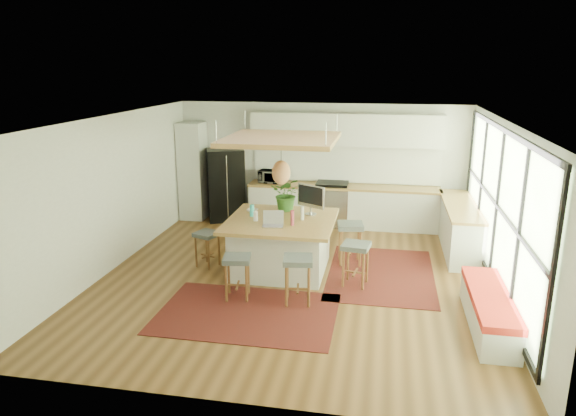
% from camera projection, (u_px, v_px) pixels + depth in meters
% --- Properties ---
extents(floor, '(7.00, 7.00, 0.00)m').
position_uv_depth(floor, '(294.00, 278.00, 9.03)').
color(floor, '#4E3116').
rests_on(floor, ground).
extents(ceiling, '(7.00, 7.00, 0.00)m').
position_uv_depth(ceiling, '(295.00, 119.00, 8.31)').
color(ceiling, white).
rests_on(ceiling, ground).
extents(wall_back, '(6.50, 0.00, 6.50)m').
position_uv_depth(wall_back, '(321.00, 163.00, 11.99)').
color(wall_back, beige).
rests_on(wall_back, ground).
extents(wall_front, '(6.50, 0.00, 6.50)m').
position_uv_depth(wall_front, '(235.00, 288.00, 5.35)').
color(wall_front, beige).
rests_on(wall_front, ground).
extents(wall_left, '(0.00, 7.00, 7.00)m').
position_uv_depth(wall_left, '(112.00, 193.00, 9.25)').
color(wall_left, beige).
rests_on(wall_left, ground).
extents(wall_right, '(0.00, 7.00, 7.00)m').
position_uv_depth(wall_right, '(503.00, 212.00, 8.09)').
color(wall_right, beige).
rests_on(wall_right, ground).
extents(window_wall, '(0.10, 6.20, 2.60)m').
position_uv_depth(window_wall, '(501.00, 209.00, 8.08)').
color(window_wall, black).
rests_on(window_wall, wall_right).
extents(pantry, '(0.55, 0.60, 2.25)m').
position_uv_depth(pantry, '(193.00, 171.00, 12.27)').
color(pantry, beige).
rests_on(pantry, floor).
extents(back_counter_base, '(4.20, 0.60, 0.88)m').
position_uv_depth(back_counter_base, '(343.00, 207.00, 11.83)').
color(back_counter_base, beige).
rests_on(back_counter_base, floor).
extents(back_counter_top, '(4.24, 0.64, 0.05)m').
position_uv_depth(back_counter_top, '(343.00, 187.00, 11.70)').
color(back_counter_top, olive).
rests_on(back_counter_top, back_counter_base).
extents(backsplash, '(4.20, 0.02, 0.80)m').
position_uv_depth(backsplash, '(345.00, 164.00, 11.87)').
color(backsplash, white).
rests_on(backsplash, wall_back).
extents(upper_cabinets, '(4.20, 0.34, 0.70)m').
position_uv_depth(upper_cabinets, '(346.00, 130.00, 11.51)').
color(upper_cabinets, beige).
rests_on(upper_cabinets, wall_back).
extents(range, '(0.76, 0.62, 1.00)m').
position_uv_depth(range, '(332.00, 204.00, 11.86)').
color(range, '#A5A5AA').
rests_on(range, floor).
extents(right_counter_base, '(0.60, 2.50, 0.88)m').
position_uv_depth(right_counter_base, '(460.00, 228.00, 10.29)').
color(right_counter_base, beige).
rests_on(right_counter_base, floor).
extents(right_counter_top, '(0.64, 2.54, 0.05)m').
position_uv_depth(right_counter_top, '(462.00, 206.00, 10.16)').
color(right_counter_top, olive).
rests_on(right_counter_top, right_counter_base).
extents(window_bench, '(0.52, 2.00, 0.50)m').
position_uv_depth(window_bench, '(489.00, 310.00, 7.30)').
color(window_bench, beige).
rests_on(window_bench, floor).
extents(ceiling_panel, '(1.86, 1.86, 0.80)m').
position_uv_depth(ceiling_panel, '(281.00, 155.00, 8.92)').
color(ceiling_panel, olive).
rests_on(ceiling_panel, ceiling).
extents(rug_near, '(2.60, 1.80, 0.01)m').
position_uv_depth(rug_near, '(247.00, 313.00, 7.75)').
color(rug_near, black).
rests_on(rug_near, floor).
extents(rug_right, '(1.80, 2.60, 0.01)m').
position_uv_depth(rug_right, '(381.00, 274.00, 9.20)').
color(rug_right, black).
rests_on(rug_right, floor).
extents(fridge, '(1.01, 0.91, 1.66)m').
position_uv_depth(fridge, '(226.00, 181.00, 12.18)').
color(fridge, black).
rests_on(fridge, floor).
extents(island, '(1.85, 1.85, 0.93)m').
position_uv_depth(island, '(281.00, 245.00, 9.29)').
color(island, olive).
rests_on(island, floor).
extents(stool_near_left, '(0.47, 0.47, 0.69)m').
position_uv_depth(stool_near_left, '(237.00, 277.00, 8.18)').
color(stool_near_left, '#3F4546').
rests_on(stool_near_left, floor).
extents(stool_near_right, '(0.50, 0.50, 0.74)m').
position_uv_depth(stool_near_right, '(298.00, 281.00, 8.01)').
color(stool_near_right, '#3F4546').
rests_on(stool_near_right, floor).
extents(stool_right_front, '(0.49, 0.49, 0.73)m').
position_uv_depth(stool_right_front, '(355.00, 265.00, 8.66)').
color(stool_right_front, '#3F4546').
rests_on(stool_right_front, floor).
extents(stool_right_back, '(0.51, 0.51, 0.76)m').
position_uv_depth(stool_right_back, '(350.00, 245.00, 9.61)').
color(stool_right_back, '#3F4546').
rests_on(stool_right_back, floor).
extents(stool_left_side, '(0.49, 0.49, 0.64)m').
position_uv_depth(stool_left_side, '(207.00, 247.00, 9.48)').
color(stool_left_side, '#3F4546').
rests_on(stool_left_side, floor).
extents(laptop, '(0.39, 0.41, 0.26)m').
position_uv_depth(laptop, '(273.00, 219.00, 8.75)').
color(laptop, '#A5A5AA').
rests_on(laptop, island).
extents(monitor, '(0.62, 0.48, 0.55)m').
position_uv_depth(monitor, '(311.00, 201.00, 9.39)').
color(monitor, '#A5A5AA').
rests_on(monitor, island).
extents(microwave, '(0.54, 0.33, 0.35)m').
position_uv_depth(microwave, '(271.00, 175.00, 11.96)').
color(microwave, '#A5A5AA').
rests_on(microwave, back_counter_top).
extents(island_plant, '(0.57, 0.63, 0.49)m').
position_uv_depth(island_plant, '(287.00, 197.00, 9.67)').
color(island_plant, '#1E4C19').
rests_on(island_plant, island).
extents(island_bowl, '(0.22, 0.22, 0.05)m').
position_uv_depth(island_bowl, '(252.00, 210.00, 9.63)').
color(island_bowl, beige).
rests_on(island_bowl, island).
extents(island_bottle_0, '(0.07, 0.07, 0.19)m').
position_uv_depth(island_bottle_0, '(252.00, 211.00, 9.33)').
color(island_bottle_0, '#38D9E0').
rests_on(island_bottle_0, island).
extents(island_bottle_1, '(0.07, 0.07, 0.19)m').
position_uv_depth(island_bottle_1, '(256.00, 215.00, 9.07)').
color(island_bottle_1, white).
rests_on(island_bottle_1, island).
extents(island_bottle_2, '(0.07, 0.07, 0.19)m').
position_uv_depth(island_bottle_2, '(292.00, 220.00, 8.81)').
color(island_bottle_2, '#A4364A').
rests_on(island_bottle_2, island).
extents(island_bottle_3, '(0.07, 0.07, 0.19)m').
position_uv_depth(island_bottle_3, '(301.00, 214.00, 9.13)').
color(island_bottle_3, beige).
rests_on(island_bottle_3, island).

